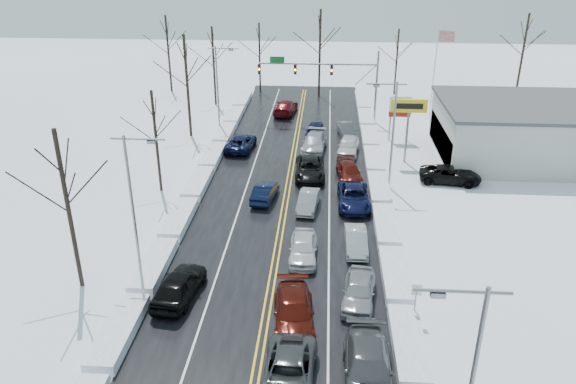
# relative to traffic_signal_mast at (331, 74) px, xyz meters

# --- Properties ---
(ground) EXTENTS (160.00, 160.00, 0.00)m
(ground) POSITION_rel_traffic_signal_mast_xyz_m (-3.45, -27.99, -5.48)
(ground) COLOR white
(ground) RESTS_ON ground
(road_surface) EXTENTS (14.00, 84.00, 0.01)m
(road_surface) POSITION_rel_traffic_signal_mast_xyz_m (-3.45, -25.99, -5.47)
(road_surface) COLOR black
(road_surface) RESTS_ON ground
(snow_bank_left) EXTENTS (1.63, 72.00, 0.64)m
(snow_bank_left) POSITION_rel_traffic_signal_mast_xyz_m (-11.05, -25.99, -5.48)
(snow_bank_left) COLOR white
(snow_bank_left) RESTS_ON ground
(snow_bank_right) EXTENTS (1.63, 72.00, 0.64)m
(snow_bank_right) POSITION_rel_traffic_signal_mast_xyz_m (4.15, -25.99, -5.48)
(snow_bank_right) COLOR white
(snow_bank_right) RESTS_ON ground
(traffic_signal_mast) EXTENTS (13.28, 0.39, 8.00)m
(traffic_signal_mast) POSITION_rel_traffic_signal_mast_xyz_m (0.00, 0.00, 0.00)
(traffic_signal_mast) COLOR slate
(traffic_signal_mast) RESTS_ON ground
(tires_plus_sign) EXTENTS (3.20, 0.34, 6.00)m
(tires_plus_sign) POSITION_rel_traffic_signal_mast_xyz_m (7.05, -12.00, -0.49)
(tires_plus_sign) COLOR slate
(tires_plus_sign) RESTS_ON ground
(used_vehicles_sign) EXTENTS (2.20, 0.22, 4.65)m
(used_vehicles_sign) POSITION_rel_traffic_signal_mast_xyz_m (7.05, -5.99, -2.16)
(used_vehicles_sign) COLOR slate
(used_vehicles_sign) RESTS_ON ground
(speed_limit_sign) EXTENTS (0.55, 0.09, 2.35)m
(speed_limit_sign) POSITION_rel_traffic_signal_mast_xyz_m (4.75, -35.99, -3.84)
(speed_limit_sign) COLOR slate
(speed_limit_sign) RESTS_ON ground
(flagpole) EXTENTS (1.87, 1.20, 10.00)m
(flagpole) POSITION_rel_traffic_signal_mast_xyz_m (11.72, 2.01, 0.45)
(flagpole) COLOR silver
(flagpole) RESTS_ON ground
(dealership_building) EXTENTS (20.40, 12.40, 5.30)m
(dealership_building) POSITION_rel_traffic_signal_mast_xyz_m (20.53, -9.99, -2.82)
(dealership_building) COLOR beige
(dealership_building) RESTS_ON ground
(streetlight_se) EXTENTS (3.20, 0.25, 9.00)m
(streetlight_se) POSITION_rel_traffic_signal_mast_xyz_m (4.85, -45.99, -0.17)
(streetlight_se) COLOR slate
(streetlight_se) RESTS_ON ground
(streetlight_ne) EXTENTS (3.20, 0.25, 9.00)m
(streetlight_ne) POSITION_rel_traffic_signal_mast_xyz_m (4.85, -17.99, -0.17)
(streetlight_ne) COLOR slate
(streetlight_ne) RESTS_ON ground
(streetlight_sw) EXTENTS (3.20, 0.25, 9.00)m
(streetlight_sw) POSITION_rel_traffic_signal_mast_xyz_m (-11.74, -31.99, -0.17)
(streetlight_sw) COLOR slate
(streetlight_sw) RESTS_ON ground
(streetlight_nw) EXTENTS (3.20, 0.25, 9.00)m
(streetlight_nw) POSITION_rel_traffic_signal_mast_xyz_m (-11.74, -3.99, -0.17)
(streetlight_nw) COLOR slate
(streetlight_nw) RESTS_ON ground
(tree_left_b) EXTENTS (4.00, 4.00, 10.00)m
(tree_left_b) POSITION_rel_traffic_signal_mast_xyz_m (-14.95, -33.99, 1.51)
(tree_left_b) COLOR #2D231C
(tree_left_b) RESTS_ON ground
(tree_left_c) EXTENTS (3.40, 3.40, 8.50)m
(tree_left_c) POSITION_rel_traffic_signal_mast_xyz_m (-13.95, -19.99, 0.46)
(tree_left_c) COLOR #2D231C
(tree_left_c) RESTS_ON ground
(tree_left_d) EXTENTS (4.20, 4.20, 10.50)m
(tree_left_d) POSITION_rel_traffic_signal_mast_xyz_m (-14.65, -5.99, 1.86)
(tree_left_d) COLOR #2D231C
(tree_left_d) RESTS_ON ground
(tree_left_e) EXTENTS (3.80, 3.80, 9.50)m
(tree_left_e) POSITION_rel_traffic_signal_mast_xyz_m (-14.25, 6.01, 1.16)
(tree_left_e) COLOR #2D231C
(tree_left_e) RESTS_ON ground
(tree_far_a) EXTENTS (4.00, 4.00, 10.00)m
(tree_far_a) POSITION_rel_traffic_signal_mast_xyz_m (-21.45, 12.01, 1.51)
(tree_far_a) COLOR #2D231C
(tree_far_a) RESTS_ON ground
(tree_far_b) EXTENTS (3.60, 3.60, 9.00)m
(tree_far_b) POSITION_rel_traffic_signal_mast_xyz_m (-9.45, 13.01, 0.81)
(tree_far_b) COLOR #2D231C
(tree_far_b) RESTS_ON ground
(tree_far_c) EXTENTS (4.40, 4.40, 11.00)m
(tree_far_c) POSITION_rel_traffic_signal_mast_xyz_m (-1.45, 11.01, 2.21)
(tree_far_c) COLOR #2D231C
(tree_far_c) RESTS_ON ground
(tree_far_d) EXTENTS (3.40, 3.40, 8.50)m
(tree_far_d) POSITION_rel_traffic_signal_mast_xyz_m (8.55, 12.51, 0.46)
(tree_far_d) COLOR #2D231C
(tree_far_d) RESTS_ON ground
(tree_far_e) EXTENTS (4.20, 4.20, 10.50)m
(tree_far_e) POSITION_rel_traffic_signal_mast_xyz_m (24.55, 13.01, 1.86)
(tree_far_e) COLOR #2D231C
(tree_far_e) RESTS_ON ground
(queued_car_3) EXTENTS (2.64, 5.52, 1.55)m
(queued_car_3) POSITION_rel_traffic_signal_mast_xyz_m (-1.85, -36.78, -5.48)
(queued_car_3) COLOR #450F09
(queued_car_3) RESTS_ON ground
(queued_car_4) EXTENTS (1.82, 4.48, 1.52)m
(queued_car_4) POSITION_rel_traffic_signal_mast_xyz_m (-1.66, -29.88, -5.48)
(queued_car_4) COLOR silver
(queued_car_4) RESTS_ON ground
(queued_car_5) EXTENTS (1.81, 4.17, 1.34)m
(queued_car_5) POSITION_rel_traffic_signal_mast_xyz_m (-1.60, -22.58, -5.48)
(queued_car_5) COLOR gray
(queued_car_5) RESTS_ON ground
(queued_car_6) EXTENTS (2.74, 5.61, 1.54)m
(queued_car_6) POSITION_rel_traffic_signal_mast_xyz_m (-1.69, -16.21, -5.48)
(queued_car_6) COLOR black
(queued_car_6) RESTS_ON ground
(queued_car_7) EXTENTS (2.71, 5.62, 1.58)m
(queued_car_7) POSITION_rel_traffic_signal_mast_xyz_m (-1.50, -9.58, -5.48)
(queued_car_7) COLOR #A4A5AB
(queued_car_7) RESTS_ON ground
(queued_car_8) EXTENTS (2.09, 4.45, 1.47)m
(queued_car_8) POSITION_rel_traffic_signal_mast_xyz_m (-1.58, -5.73, -5.48)
(queued_car_8) COLOR black
(queued_car_8) RESTS_ON ground
(queued_car_11) EXTENTS (2.33, 5.72, 1.66)m
(queued_car_11) POSITION_rel_traffic_signal_mast_xyz_m (1.92, -40.95, -5.48)
(queued_car_11) COLOR #414447
(queued_car_11) RESTS_ON ground
(queued_car_12) EXTENTS (2.36, 4.73, 1.55)m
(queued_car_12) POSITION_rel_traffic_signal_mast_xyz_m (1.77, -34.51, -5.48)
(queued_car_12) COLOR gray
(queued_car_12) RESTS_ON ground
(queued_car_13) EXTENTS (1.54, 4.11, 1.34)m
(queued_car_13) POSITION_rel_traffic_signal_mast_xyz_m (1.85, -28.50, -5.48)
(queued_car_13) COLOR #A9ACB1
(queued_car_13) RESTS_ON ground
(queued_car_14) EXTENTS (2.57, 5.40, 1.49)m
(queued_car_14) POSITION_rel_traffic_signal_mast_xyz_m (1.96, -21.71, -5.48)
(queued_car_14) COLOR black
(queued_car_14) RESTS_ON ground
(queued_car_15) EXTENTS (2.50, 4.89, 1.36)m
(queued_car_15) POSITION_rel_traffic_signal_mast_xyz_m (1.73, -16.55, -5.48)
(queued_car_15) COLOR #480F09
(queued_car_15) RESTS_ON ground
(queued_car_16) EXTENTS (2.48, 4.93, 1.61)m
(queued_car_16) POSITION_rel_traffic_signal_mast_xyz_m (1.83, -10.31, -5.48)
(queued_car_16) COLOR silver
(queued_car_16) RESTS_ON ground
(queued_car_17) EXTENTS (1.99, 4.27, 1.35)m
(queued_car_17) POSITION_rel_traffic_signal_mast_xyz_m (1.73, -4.83, -5.48)
(queued_car_17) COLOR #46494C
(queued_car_17) RESTS_ON ground
(oncoming_car_0) EXTENTS (2.03, 4.37, 1.39)m
(oncoming_car_0) POSITION_rel_traffic_signal_mast_xyz_m (-5.12, -21.18, -5.48)
(oncoming_car_0) COLOR black
(oncoming_car_0) RESTS_ON ground
(oncoming_car_1) EXTENTS (2.87, 5.37, 1.43)m
(oncoming_car_1) POSITION_rel_traffic_signal_mast_xyz_m (-8.73, -9.80, -5.48)
(oncoming_car_1) COLOR black
(oncoming_car_1) RESTS_ON ground
(oncoming_car_2) EXTENTS (2.86, 5.81, 1.63)m
(oncoming_car_2) POSITION_rel_traffic_signal_mast_xyz_m (-5.24, 2.71, -5.48)
(oncoming_car_2) COLOR #540B10
(oncoming_car_2) RESTS_ON ground
(oncoming_car_3) EXTENTS (2.68, 5.24, 1.71)m
(oncoming_car_3) POSITION_rel_traffic_signal_mast_xyz_m (-8.68, -34.82, -5.48)
(oncoming_car_3) COLOR black
(oncoming_car_3) RESTS_ON ground
(parked_car_0) EXTENTS (5.48, 3.08, 1.45)m
(parked_car_0) POSITION_rel_traffic_signal_mast_xyz_m (10.36, -16.60, -5.48)
(parked_car_0) COLOR black
(parked_car_0) RESTS_ON ground
(parked_car_1) EXTENTS (2.32, 5.47, 1.57)m
(parked_car_1) POSITION_rel_traffic_signal_mast_xyz_m (13.61, -12.89, -5.48)
(parked_car_1) COLOR #474A4D
(parked_car_1) RESTS_ON ground
(parked_car_2) EXTENTS (1.86, 4.21, 1.41)m
(parked_car_2) POSITION_rel_traffic_signal_mast_xyz_m (11.72, -6.92, -5.48)
(parked_car_2) COLOR black
(parked_car_2) RESTS_ON ground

